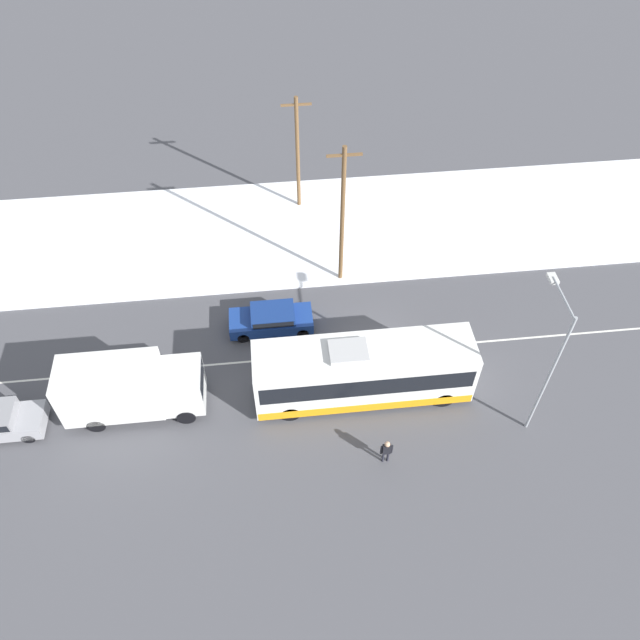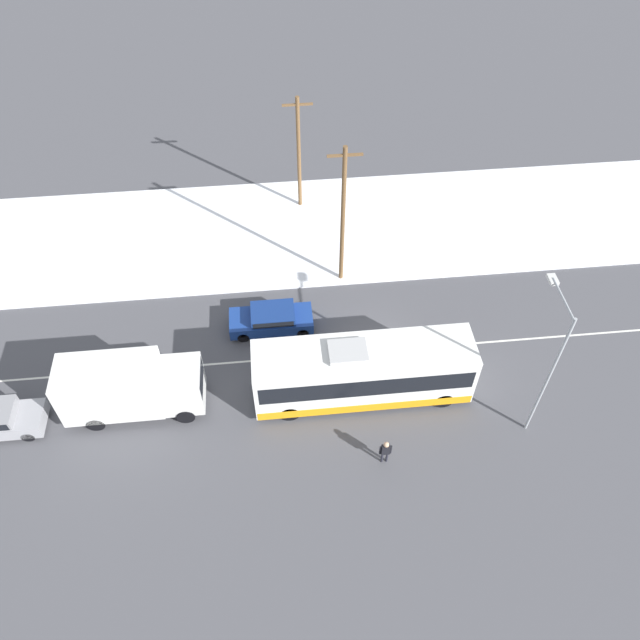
% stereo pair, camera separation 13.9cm
% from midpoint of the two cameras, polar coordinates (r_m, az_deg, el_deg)
% --- Properties ---
extents(ground_plane, '(120.00, 120.00, 0.00)m').
position_cam_midpoint_polar(ground_plane, '(33.30, 4.76, -2.85)').
color(ground_plane, '#4C4C51').
extents(snow_lot, '(80.00, 10.19, 0.12)m').
position_cam_midpoint_polar(snow_lot, '(40.27, 2.40, 8.52)').
color(snow_lot, white).
rests_on(snow_lot, ground_plane).
extents(lane_marking_center, '(60.00, 0.12, 0.00)m').
position_cam_midpoint_polar(lane_marking_center, '(33.30, 4.76, -2.85)').
color(lane_marking_center, silver).
rests_on(lane_marking_center, ground_plane).
extents(city_bus, '(10.55, 2.57, 3.57)m').
position_cam_midpoint_polar(city_bus, '(30.24, 3.86, -4.76)').
color(city_bus, white).
rests_on(city_bus, ground_plane).
extents(box_truck, '(6.62, 2.30, 3.28)m').
position_cam_midpoint_polar(box_truck, '(30.95, -17.23, -5.92)').
color(box_truck, silver).
rests_on(box_truck, ground_plane).
extents(sedan_car, '(4.49, 1.80, 1.37)m').
position_cam_midpoint_polar(sedan_car, '(33.77, -4.56, 0.12)').
color(sedan_car, navy).
rests_on(sedan_car, ground_plane).
extents(pedestrian_at_stop, '(0.58, 0.26, 1.60)m').
position_cam_midpoint_polar(pedestrian_at_stop, '(28.87, 5.96, -11.72)').
color(pedestrian_at_stop, '#23232D').
rests_on(pedestrian_at_stop, ground_plane).
extents(streetlamp, '(0.36, 2.76, 7.90)m').
position_cam_midpoint_polar(streetlamp, '(28.48, 20.20, -2.94)').
color(streetlamp, '#9EA3A8').
rests_on(streetlamp, ground_plane).
extents(utility_pole_roadside, '(1.80, 0.24, 8.97)m').
position_cam_midpoint_polar(utility_pole_roadside, '(33.75, 1.94, 9.47)').
color(utility_pole_roadside, brown).
rests_on(utility_pole_roadside, ground_plane).
extents(utility_pole_snowlot, '(1.80, 0.24, 7.77)m').
position_cam_midpoint_polar(utility_pole_snowlot, '(39.65, -2.16, 15.05)').
color(utility_pole_snowlot, brown).
rests_on(utility_pole_snowlot, ground_plane).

